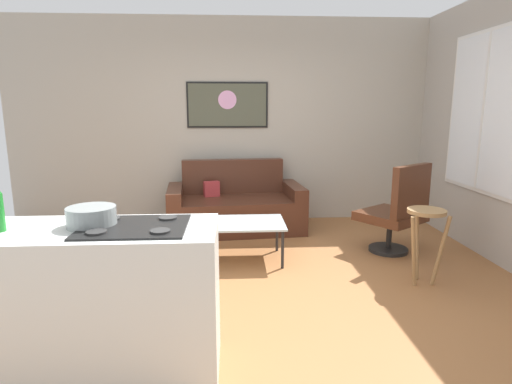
{
  "coord_description": "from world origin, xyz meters",
  "views": [
    {
      "loc": [
        -0.13,
        -3.54,
        1.6
      ],
      "look_at": [
        0.13,
        0.9,
        0.7
      ],
      "focal_mm": 29.51,
      "sensor_mm": 36.0,
      "label": 1
    }
  ],
  "objects_px": {
    "coffee_table": "(242,225)",
    "wall_painting": "(227,105)",
    "armchair": "(398,211)",
    "couch": "(235,208)",
    "bar_stool": "(426,226)",
    "mixing_bowl": "(92,217)"
  },
  "relations": [
    {
      "from": "mixing_bowl",
      "to": "wall_painting",
      "type": "relative_size",
      "value": 0.25
    },
    {
      "from": "armchair",
      "to": "wall_painting",
      "type": "xyz_separation_m",
      "value": [
        -1.86,
        1.56,
        1.14
      ]
    },
    {
      "from": "armchair",
      "to": "mixing_bowl",
      "type": "height_order",
      "value": "mixing_bowl"
    },
    {
      "from": "couch",
      "to": "wall_painting",
      "type": "bearing_deg",
      "value": 99.93
    },
    {
      "from": "armchair",
      "to": "wall_painting",
      "type": "distance_m",
      "value": 2.68
    },
    {
      "from": "couch",
      "to": "wall_painting",
      "type": "xyz_separation_m",
      "value": [
        -0.09,
        0.51,
        1.34
      ]
    },
    {
      "from": "bar_stool",
      "to": "couch",
      "type": "bearing_deg",
      "value": 132.44
    },
    {
      "from": "coffee_table",
      "to": "mixing_bowl",
      "type": "distance_m",
      "value": 2.15
    },
    {
      "from": "armchair",
      "to": "bar_stool",
      "type": "relative_size",
      "value": 1.44
    },
    {
      "from": "couch",
      "to": "coffee_table",
      "type": "xyz_separation_m",
      "value": [
        0.06,
        -1.15,
        0.09
      ]
    },
    {
      "from": "mixing_bowl",
      "to": "armchair",
      "type": "bearing_deg",
      "value": 36.88
    },
    {
      "from": "couch",
      "to": "coffee_table",
      "type": "bearing_deg",
      "value": -86.81
    },
    {
      "from": "coffee_table",
      "to": "wall_painting",
      "type": "bearing_deg",
      "value": 95.28
    },
    {
      "from": "coffee_table",
      "to": "bar_stool",
      "type": "xyz_separation_m",
      "value": [
        1.63,
        -0.7,
        0.16
      ]
    },
    {
      "from": "couch",
      "to": "armchair",
      "type": "xyz_separation_m",
      "value": [
        1.77,
        -1.05,
        0.19
      ]
    },
    {
      "from": "coffee_table",
      "to": "mixing_bowl",
      "type": "xyz_separation_m",
      "value": [
        -0.92,
        -1.86,
        0.59
      ]
    },
    {
      "from": "armchair",
      "to": "coffee_table",
      "type": "bearing_deg",
      "value": -176.35
    },
    {
      "from": "coffee_table",
      "to": "wall_painting",
      "type": "xyz_separation_m",
      "value": [
        -0.15,
        1.66,
        1.25
      ]
    },
    {
      "from": "bar_stool",
      "to": "wall_painting",
      "type": "distance_m",
      "value": 3.16
    },
    {
      "from": "coffee_table",
      "to": "armchair",
      "type": "distance_m",
      "value": 1.71
    },
    {
      "from": "couch",
      "to": "wall_painting",
      "type": "height_order",
      "value": "wall_painting"
    },
    {
      "from": "armchair",
      "to": "wall_painting",
      "type": "height_order",
      "value": "wall_painting"
    }
  ]
}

